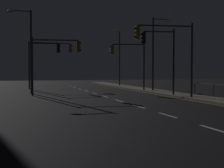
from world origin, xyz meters
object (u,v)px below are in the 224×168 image
traffic_light_near_left (129,56)px  traffic_light_far_center (167,44)px  traffic_light_far_left (55,54)px  street_lamp_corner (27,43)px  traffic_light_overhead_east (44,56)px  traffic_light_mid_left (160,49)px  traffic_light_mid_right (48,55)px  street_lamp_across_street (119,53)px  street_lamp_median (156,47)px

traffic_light_near_left → traffic_light_far_center: size_ratio=0.90×
traffic_light_far_left → street_lamp_corner: street_lamp_corner is taller
traffic_light_overhead_east → traffic_light_mid_left: traffic_light_mid_left is taller
traffic_light_mid_right → street_lamp_across_street: street_lamp_across_street is taller
traffic_light_mid_left → street_lamp_corner: street_lamp_corner is taller
traffic_light_far_left → street_lamp_corner: 3.79m
traffic_light_far_center → street_lamp_across_street: 20.75m
traffic_light_near_left → street_lamp_across_street: size_ratio=0.68×
street_lamp_across_street → street_lamp_median: bearing=-87.4°
traffic_light_overhead_east → street_lamp_median: (10.76, -4.39, 0.86)m
traffic_light_overhead_east → street_lamp_median: street_lamp_median is taller
traffic_light_mid_left → traffic_light_near_left: bearing=92.7°
traffic_light_far_left → street_lamp_across_street: size_ratio=0.68×
traffic_light_far_center → traffic_light_mid_right: traffic_light_far_center is taller
street_lamp_across_street → traffic_light_overhead_east: bearing=-146.0°
street_lamp_across_street → street_lamp_corner: bearing=-136.3°
traffic_light_overhead_east → traffic_light_far_center: (7.80, -13.68, 0.33)m
traffic_light_overhead_east → traffic_light_far_left: (0.33, -7.54, -0.19)m
traffic_light_mid_left → street_lamp_corner: bearing=149.7°
traffic_light_mid_right → traffic_light_mid_left: bearing=-61.1°
traffic_light_far_left → street_lamp_median: 10.95m
traffic_light_mid_left → traffic_light_mid_right: (-7.85, 14.19, 0.06)m
traffic_light_near_left → traffic_light_mid_left: size_ratio=0.91×
traffic_light_mid_left → street_lamp_across_street: 17.67m
traffic_light_overhead_east → traffic_light_mid_right: traffic_light_mid_right is taller
traffic_light_near_left → traffic_light_far_left: bearing=-152.9°
traffic_light_far_left → street_lamp_corner: (-2.15, 2.93, 1.08)m
traffic_light_mid_left → traffic_light_far_center: (-0.72, -3.02, 0.13)m
traffic_light_far_center → street_lamp_across_street: (2.45, 20.60, 0.49)m
traffic_light_near_left → traffic_light_far_left: 8.82m
traffic_light_overhead_east → street_lamp_corner: street_lamp_corner is taller
traffic_light_far_left → traffic_light_far_center: 9.68m
traffic_light_overhead_east → street_lamp_corner: bearing=-111.6°
street_lamp_across_street → traffic_light_mid_left: bearing=-95.6°
traffic_light_far_left → street_lamp_corner: bearing=126.3°
traffic_light_overhead_east → traffic_light_mid_left: 13.64m
traffic_light_mid_left → traffic_light_far_center: traffic_light_far_center is taller
traffic_light_mid_left → street_lamp_across_street: size_ratio=0.75×
street_lamp_across_street → street_lamp_median: 11.32m
traffic_light_overhead_east → traffic_light_far_center: traffic_light_far_center is taller
traffic_light_near_left → traffic_light_mid_right: 10.31m
traffic_light_mid_right → street_lamp_median: (10.09, -7.91, 0.60)m
traffic_light_overhead_east → traffic_light_far_left: 7.55m
traffic_light_overhead_east → traffic_light_far_center: bearing=-60.3°
street_lamp_across_street → traffic_light_far_center: bearing=-96.8°
traffic_light_overhead_east → traffic_light_mid_right: 3.60m
traffic_light_mid_left → traffic_light_mid_right: traffic_light_mid_left is taller
street_lamp_median → traffic_light_mid_right: bearing=141.9°
street_lamp_across_street → traffic_light_near_left: bearing=-101.2°
street_lamp_corner → traffic_light_overhead_east: bearing=68.4°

